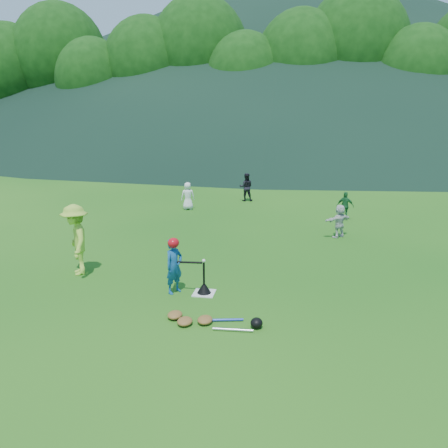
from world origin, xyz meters
name	(u,v)px	position (x,y,z in m)	size (l,w,h in m)	color
ground	(204,293)	(0.00, 0.00, 0.00)	(120.00, 120.00, 0.00)	#145313
home_plate	(204,293)	(0.00, 0.00, 0.01)	(0.45, 0.45, 0.02)	silver
baseball	(204,261)	(0.00, 0.00, 0.74)	(0.08, 0.08, 0.08)	white
batter_child	(174,266)	(-0.63, -0.04, 0.59)	(0.43, 0.28, 1.19)	#134B86
adult_coach	(76,240)	(-3.21, 0.65, 0.84)	(1.09, 0.63, 1.69)	#A5D13D
fielder_a	(188,196)	(-2.41, 8.02, 0.54)	(0.53, 0.34, 1.08)	white
fielder_b	(246,187)	(-0.34, 10.12, 0.60)	(0.59, 0.46, 1.21)	black
fielder_c	(345,206)	(3.56, 7.28, 0.51)	(0.60, 0.25, 1.02)	#1E6531
fielder_d	(339,221)	(3.17, 4.94, 0.51)	(0.95, 0.30, 1.03)	silver
batting_tee	(204,288)	(0.00, 0.00, 0.13)	(0.30, 0.30, 0.68)	black
batter_gear	(175,244)	(-0.61, -0.04, 1.08)	(0.73, 0.26, 0.55)	red
equipment_pile	(205,320)	(0.31, -1.32, 0.07)	(1.80, 0.56, 0.19)	olive
outfield_fence	(277,150)	(0.00, 28.00, 0.70)	(70.07, 0.08, 1.33)	gray
tree_line	(285,61)	(0.20, 33.83, 8.21)	(70.04, 11.40, 14.82)	#382314
distant_hills	(255,52)	(-7.63, 81.81, 14.98)	(155.00, 140.00, 32.00)	black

